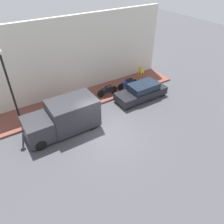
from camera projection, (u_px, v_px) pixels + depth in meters
name	position (u px, v px, depth m)	size (l,w,h in m)	color
ground_plane	(105.00, 134.00, 14.21)	(60.00, 60.00, 0.00)	#47474C
sidewalk	(76.00, 101.00, 17.15)	(2.65, 17.66, 0.14)	brown
building_facade	(64.00, 59.00, 16.41)	(0.30, 17.66, 6.06)	silver
parked_car	(142.00, 92.00, 17.29)	(1.61, 4.22, 1.28)	black
delivery_van	(63.00, 118.00, 13.87)	(2.04, 4.67, 2.07)	#2D2D33
motorcycle_blue	(128.00, 83.00, 18.49)	(0.30, 2.05, 0.78)	navy
motorcycle_black	(107.00, 90.00, 17.53)	(0.30, 1.82, 0.79)	black
streetlamp	(9.00, 82.00, 12.62)	(0.32, 0.32, 5.29)	black
cafe_chair	(141.00, 71.00, 20.16)	(0.40, 0.40, 0.98)	yellow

